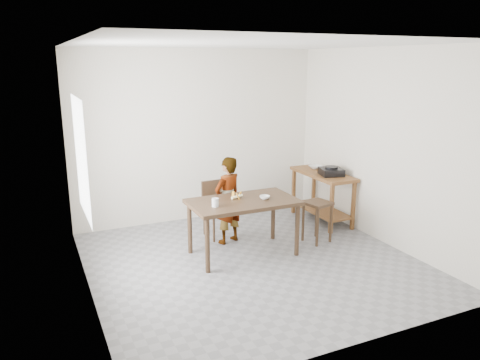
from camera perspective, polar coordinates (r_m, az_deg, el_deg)
name	(u,v)px	position (r m, az deg, el deg)	size (l,w,h in m)	color
floor	(253,264)	(6.10, 1.59, -10.18)	(4.00, 4.00, 0.04)	slate
ceiling	(255,42)	(5.56, 1.80, 16.48)	(4.00, 4.00, 0.04)	white
wall_back	(198,136)	(7.51, -5.19, 5.37)	(4.00, 0.04, 2.70)	silver
wall_front	(361,205)	(4.02, 14.57, -2.91)	(4.00, 0.04, 2.70)	silver
wall_left	(79,176)	(5.13, -18.99, 0.46)	(0.04, 4.00, 2.70)	silver
wall_right	(384,147)	(6.80, 17.17, 3.86)	(0.04, 4.00, 2.70)	silver
window_pane	(81,158)	(5.30, -18.82, 2.56)	(0.02, 1.10, 1.30)	white
dining_table	(243,228)	(6.20, 0.39, -5.81)	(1.40, 0.80, 0.75)	#3A2719
prep_counter	(322,197)	(7.60, 9.96, -2.03)	(0.50, 1.20, 0.80)	brown
child	(228,200)	(6.54, -1.51, -2.49)	(0.45, 0.30, 1.24)	silver
dining_chair	(219,210)	(6.82, -2.53, -3.65)	(0.39, 0.39, 0.81)	#3A2719
stool	(317,222)	(6.75, 9.36, -5.03)	(0.33, 0.33, 0.59)	#3A2719
glass_tumbler	(215,202)	(5.82, -3.04, -2.75)	(0.09, 0.09, 0.11)	silver
small_bowl	(265,197)	(6.15, 3.02, -2.12)	(0.14, 0.14, 0.04)	silver
banana	(237,196)	(6.15, -0.38, -2.00)	(0.18, 0.13, 0.06)	gold
serving_bowl	(316,167)	(7.74, 9.21, 1.58)	(0.21, 0.21, 0.05)	silver
gas_burner	(331,172)	(7.33, 11.06, 0.99)	(0.33, 0.33, 0.11)	black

